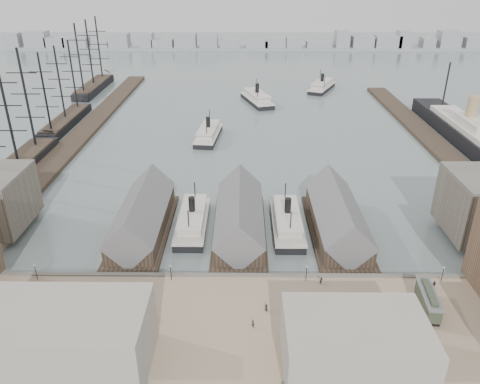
{
  "coord_description": "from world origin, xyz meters",
  "views": [
    {
      "loc": [
        1.06,
        -92.23,
        64.94
      ],
      "look_at": [
        0.0,
        30.0,
        6.0
      ],
      "focal_mm": 35.0,
      "sensor_mm": 36.0,
      "label": 1
    }
  ],
  "objects_px": {
    "tram": "(428,301)",
    "horse_cart_right": "(348,313)",
    "ferry_docked_west": "(193,219)",
    "horse_cart_left": "(60,309)",
    "horse_cart_center": "(148,318)",
    "ocean_steamer": "(467,133)"
  },
  "relations": [
    {
      "from": "tram",
      "to": "horse_cart_right",
      "type": "xyz_separation_m",
      "value": [
        -16.39,
        -2.29,
        -1.25
      ]
    },
    {
      "from": "ferry_docked_west",
      "to": "horse_cart_right",
      "type": "distance_m",
      "value": 52.45
    },
    {
      "from": "horse_cart_left",
      "to": "horse_cart_center",
      "type": "xyz_separation_m",
      "value": [
        18.13,
        -2.26,
        -0.07
      ]
    },
    {
      "from": "horse_cart_left",
      "to": "tram",
      "type": "bearing_deg",
      "value": -47.42
    },
    {
      "from": "tram",
      "to": "horse_cart_center",
      "type": "distance_m",
      "value": 56.29
    },
    {
      "from": "horse_cart_right",
      "to": "horse_cart_left",
      "type": "bearing_deg",
      "value": 67.64
    },
    {
      "from": "ferry_docked_west",
      "to": "ocean_steamer",
      "type": "bearing_deg",
      "value": 33.69
    },
    {
      "from": "ferry_docked_west",
      "to": "horse_cart_left",
      "type": "distance_m",
      "value": 44.64
    },
    {
      "from": "horse_cart_left",
      "to": "horse_cart_right",
      "type": "relative_size",
      "value": 0.93
    },
    {
      "from": "ocean_steamer",
      "to": "horse_cart_center",
      "type": "xyz_separation_m",
      "value": [
        -109.72,
        -110.61,
        -1.34
      ]
    },
    {
      "from": "ferry_docked_west",
      "to": "horse_cart_right",
      "type": "relative_size",
      "value": 5.63
    },
    {
      "from": "horse_cart_center",
      "to": "horse_cart_left",
      "type": "bearing_deg",
      "value": 85.12
    },
    {
      "from": "ocean_steamer",
      "to": "tram",
      "type": "xyz_separation_m",
      "value": [
        -53.57,
        -106.75,
        -0.09
      ]
    },
    {
      "from": "ferry_docked_west",
      "to": "horse_cart_left",
      "type": "xyz_separation_m",
      "value": [
        -22.85,
        -38.34,
        0.6
      ]
    },
    {
      "from": "tram",
      "to": "horse_cart_right",
      "type": "distance_m",
      "value": 16.59
    },
    {
      "from": "horse_cart_left",
      "to": "horse_cart_right",
      "type": "xyz_separation_m",
      "value": [
        57.89,
        -0.69,
        -0.07
      ]
    },
    {
      "from": "ocean_steamer",
      "to": "horse_cart_left",
      "type": "bearing_deg",
      "value": -139.72
    },
    {
      "from": "horse_cart_left",
      "to": "horse_cart_center",
      "type": "relative_size",
      "value": 0.92
    },
    {
      "from": "ocean_steamer",
      "to": "horse_cart_center",
      "type": "distance_m",
      "value": 155.81
    },
    {
      "from": "horse_cart_left",
      "to": "ferry_docked_west",
      "type": "bearing_deg",
      "value": 10.55
    },
    {
      "from": "tram",
      "to": "horse_cart_right",
      "type": "bearing_deg",
      "value": -166.43
    },
    {
      "from": "horse_cart_center",
      "to": "horse_cart_right",
      "type": "relative_size",
      "value": 1.01
    }
  ]
}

